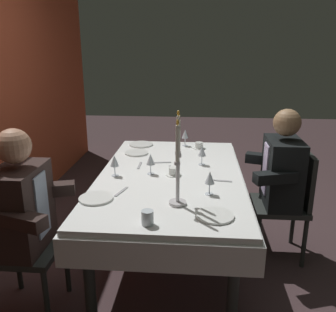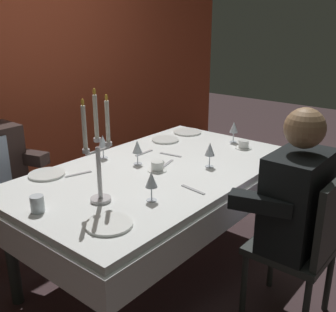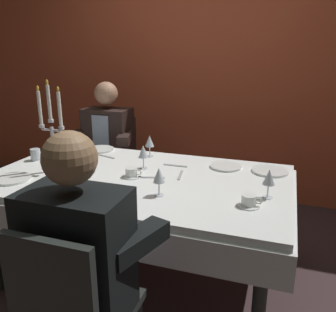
# 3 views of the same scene
# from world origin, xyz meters

# --- Properties ---
(ground_plane) EXTENTS (12.00, 12.00, 0.00)m
(ground_plane) POSITION_xyz_m (0.00, 0.00, 0.00)
(ground_plane) COLOR #3E2D2E
(back_wall) EXTENTS (6.00, 0.12, 2.70)m
(back_wall) POSITION_xyz_m (0.00, 1.66, 1.35)
(back_wall) COLOR #C14C2E
(back_wall) RESTS_ON ground_plane
(dining_table) EXTENTS (1.94, 1.14, 0.74)m
(dining_table) POSITION_xyz_m (0.00, 0.00, 0.62)
(dining_table) COLOR white
(dining_table) RESTS_ON ground_plane
(candelabra) EXTENTS (0.19, 0.11, 0.60)m
(candelabra) POSITION_xyz_m (-0.56, -0.08, 0.99)
(candelabra) COLOR silver
(candelabra) RESTS_ON dining_table
(dinner_plate_0) EXTENTS (0.22, 0.22, 0.01)m
(dinner_plate_0) POSITION_xyz_m (-0.71, -0.31, 0.75)
(dinner_plate_0) COLOR white
(dinner_plate_0) RESTS_ON dining_table
(dinner_plate_1) EXTENTS (0.22, 0.22, 0.01)m
(dinner_plate_1) POSITION_xyz_m (-0.52, 0.45, 0.75)
(dinner_plate_1) COLOR white
(dinner_plate_1) RESTS_ON dining_table
(dinner_plate_2) EXTENTS (0.21, 0.21, 0.01)m
(dinner_plate_2) POSITION_xyz_m (0.51, 0.35, 0.75)
(dinner_plate_2) COLOR white
(dinner_plate_2) RESTS_ON dining_table
(dinner_plate_3) EXTENTS (0.24, 0.24, 0.01)m
(dinner_plate_3) POSITION_xyz_m (0.80, 0.36, 0.75)
(dinner_plate_3) COLOR white
(dinner_plate_3) RESTS_ON dining_table
(wine_glass_0) EXTENTS (0.07, 0.07, 0.16)m
(wine_glass_0) POSITION_xyz_m (0.81, -0.08, 0.85)
(wine_glass_0) COLOR silver
(wine_glass_0) RESTS_ON dining_table
(wine_glass_1) EXTENTS (0.07, 0.07, 0.16)m
(wine_glass_1) POSITION_xyz_m (-0.38, -0.29, 0.86)
(wine_glass_1) COLOR silver
(wine_glass_1) RESTS_ON dining_table
(wine_glass_2) EXTENTS (0.07, 0.07, 0.16)m
(wine_glass_2) POSITION_xyz_m (0.24, -0.24, 0.85)
(wine_glass_2) COLOR silver
(wine_glass_2) RESTS_ON dining_table
(wine_glass_3) EXTENTS (0.07, 0.07, 0.16)m
(wine_glass_3) POSITION_xyz_m (-0.02, 0.15, 0.85)
(wine_glass_3) COLOR silver
(wine_glass_3) RESTS_ON dining_table
(wine_glass_4) EXTENTS (0.07, 0.07, 0.16)m
(wine_glass_4) POSITION_xyz_m (-0.08, 0.42, 0.85)
(wine_glass_4) COLOR silver
(wine_glass_4) RESTS_ON dining_table
(water_tumbler_0) EXTENTS (0.07, 0.07, 0.09)m
(water_tumbler_0) POSITION_xyz_m (-0.84, 0.07, 0.78)
(water_tumbler_0) COLOR silver
(water_tumbler_0) RESTS_ON dining_table
(coffee_cup_0) EXTENTS (0.13, 0.12, 0.06)m
(coffee_cup_0) POSITION_xyz_m (-0.03, -0.02, 0.77)
(coffee_cup_0) COLOR white
(coffee_cup_0) RESTS_ON dining_table
(coffee_cup_1) EXTENTS (0.13, 0.12, 0.06)m
(coffee_cup_1) POSITION_xyz_m (0.73, -0.22, 0.77)
(coffee_cup_1) COLOR white
(coffee_cup_1) RESTS_ON dining_table
(fork_0) EXTENTS (0.17, 0.06, 0.01)m
(fork_0) POSITION_xyz_m (0.10, -0.00, 0.74)
(fork_0) COLOR #B7B7BC
(fork_0) RESTS_ON dining_table
(fork_1) EXTENTS (0.05, 0.17, 0.01)m
(fork_1) POSITION_xyz_m (0.26, 0.10, 0.74)
(fork_1) COLOR #B7B7BC
(fork_1) RESTS_ON dining_table
(fork_2) EXTENTS (0.17, 0.07, 0.01)m
(fork_2) POSITION_xyz_m (-0.39, 0.31, 0.74)
(fork_2) COLOR #B7B7BC
(fork_2) RESTS_ON dining_table
(fork_3) EXTENTS (0.04, 0.17, 0.01)m
(fork_3) POSITION_xyz_m (-0.13, -0.38, 0.74)
(fork_3) COLOR #B7B7BC
(fork_3) RESTS_ON dining_table
(fork_4) EXTENTS (0.17, 0.02, 0.01)m
(fork_4) POSITION_xyz_m (0.17, 0.27, 0.74)
(fork_4) COLOR #B7B7BC
(fork_4) RESTS_ON dining_table
(seated_diner_1) EXTENTS (0.63, 0.48, 1.24)m
(seated_diner_1) POSITION_xyz_m (0.12, -0.89, 0.74)
(seated_diner_1) COLOR #282C29
(seated_diner_1) RESTS_ON ground_plane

